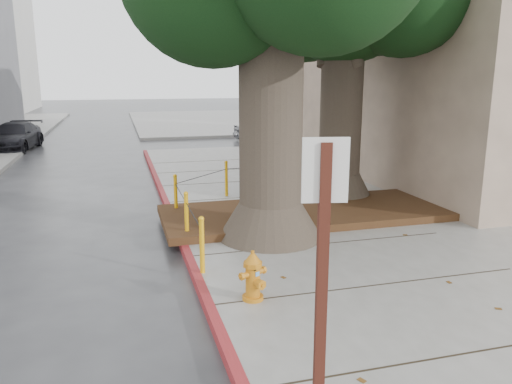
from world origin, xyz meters
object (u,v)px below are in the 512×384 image
(car_silver, at_px, (266,129))
(car_dark, at_px, (14,136))
(fire_hydrant, at_px, (253,276))
(signpost, at_px, (320,329))
(car_red, at_px, (355,123))

(car_silver, bearing_deg, car_dark, 92.68)
(fire_hydrant, bearing_deg, signpost, -121.88)
(signpost, xyz_separation_m, car_red, (11.93, 23.34, -1.07))
(fire_hydrant, height_order, car_dark, car_dark)
(car_red, bearing_deg, signpost, 146.94)
(car_silver, bearing_deg, signpost, 165.03)
(signpost, distance_m, car_silver, 23.15)
(fire_hydrant, height_order, signpost, signpost)
(signpost, bearing_deg, fire_hydrant, 93.07)
(fire_hydrant, distance_m, car_silver, 19.40)
(signpost, distance_m, car_dark, 22.60)
(car_red, xyz_separation_m, car_dark, (-17.55, -1.48, -0.02))
(signpost, xyz_separation_m, car_dark, (-5.62, 21.86, -1.10))
(car_silver, bearing_deg, car_red, -78.23)
(car_dark, bearing_deg, car_red, 12.06)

